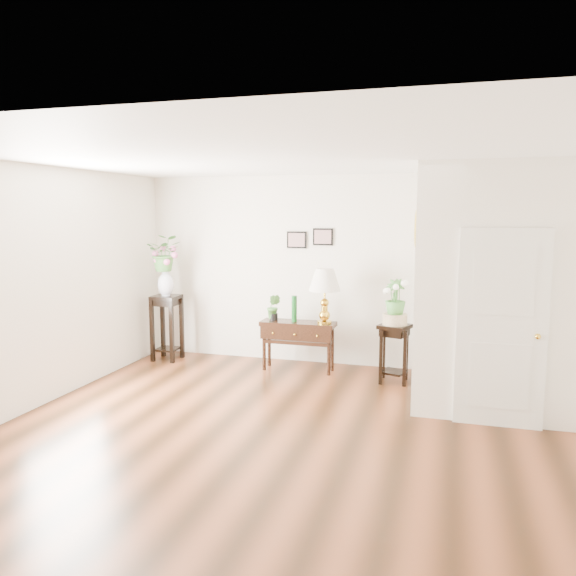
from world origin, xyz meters
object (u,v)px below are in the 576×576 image
at_px(console_table, 298,346).
at_px(table_lamp, 325,299).
at_px(plant_stand_a, 167,328).
at_px(plant_stand_b, 394,353).

height_order(console_table, table_lamp, table_lamp).
bearing_deg(console_table, table_lamp, -0.19).
bearing_deg(plant_stand_a, console_table, -0.43).
bearing_deg(plant_stand_a, plant_stand_b, -3.25).
xyz_separation_m(plant_stand_a, plant_stand_b, (3.47, -0.20, -0.11)).
xyz_separation_m(table_lamp, plant_stand_a, (-2.47, 0.02, -0.56)).
bearing_deg(table_lamp, plant_stand_b, -10.34).
bearing_deg(plant_stand_b, plant_stand_a, 176.75).
height_order(console_table, plant_stand_b, plant_stand_b).
height_order(table_lamp, plant_stand_b, table_lamp).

